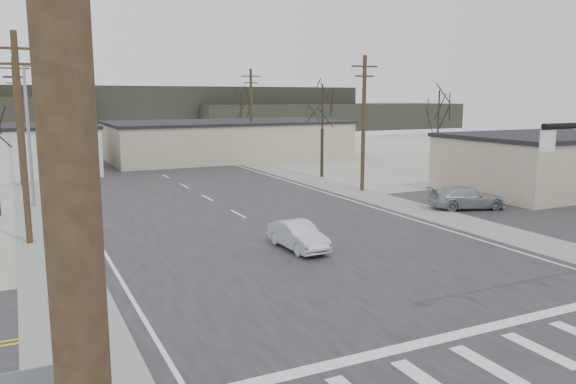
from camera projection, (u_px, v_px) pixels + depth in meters
name	position (u px, v px, depth m)	size (l,w,h in m)	color
ground	(369.00, 283.00, 21.41)	(140.00, 140.00, 0.00)	beige
main_road	(232.00, 211.00, 34.71)	(18.00, 110.00, 0.05)	black
cross_road	(369.00, 282.00, 21.40)	(90.00, 10.00, 0.04)	black
sidewalk_left	(42.00, 212.00, 34.59)	(3.00, 90.00, 0.06)	gray
sidewalk_right	(338.00, 188.00, 43.70)	(3.00, 90.00, 0.06)	gray
fire_hydrant	(65.00, 252.00, 24.04)	(0.24, 0.24, 0.87)	#A50C0C
building_right_far	(226.00, 140.00, 64.38)	(26.30, 14.30, 4.30)	#C6AE97
building_lot	(547.00, 162.00, 42.01)	(14.30, 10.30, 4.30)	#C6AE97
upole_left_b	(21.00, 136.00, 26.23)	(2.20, 0.30, 10.00)	#483921
upole_left_c	(18.00, 120.00, 43.97)	(2.20, 0.30, 10.00)	#483921
upole_left_d	(16.00, 113.00, 61.71)	(2.20, 0.30, 10.00)	#483921
upole_right_a	(364.00, 121.00, 41.45)	(2.20, 0.30, 10.00)	#483921
upole_right_b	(251.00, 114.00, 60.96)	(2.20, 0.30, 10.00)	#483921
streetlight_main	(32.00, 128.00, 35.43)	(2.40, 0.25, 9.00)	gray
tree_right_mid	(322.00, 109.00, 48.85)	(3.74, 3.74, 8.33)	#2F271D
tree_right_far	(241.00, 108.00, 73.05)	(3.52, 3.52, 7.84)	#2F271D
tree_lot	(439.00, 113.00, 49.45)	(3.52, 3.52, 7.84)	#2F271D
hill_center	(162.00, 110.00, 112.27)	(80.00, 18.00, 9.00)	#333026
hill_right	(328.00, 117.00, 122.29)	(60.00, 18.00, 5.50)	#333026
sedan_crossing	(298.00, 235.00, 25.93)	(1.35, 3.87, 1.27)	#B5BAC1
car_far_a	(189.00, 149.00, 67.32)	(2.10, 5.15, 1.50)	black
car_far_b	(113.00, 143.00, 77.59)	(1.49, 3.71, 1.26)	black
car_parked_silver	(467.00, 198.00, 35.35)	(1.95, 4.79, 1.39)	gray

